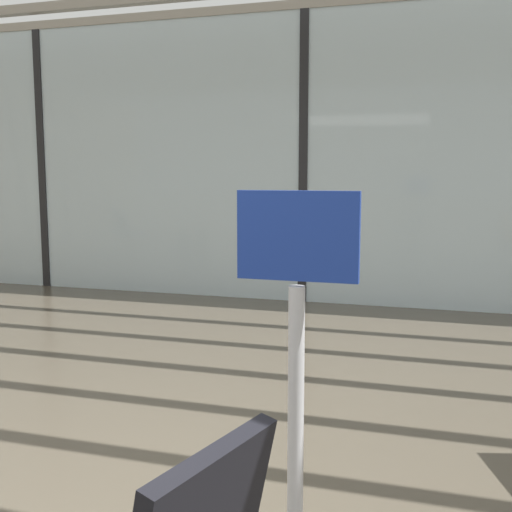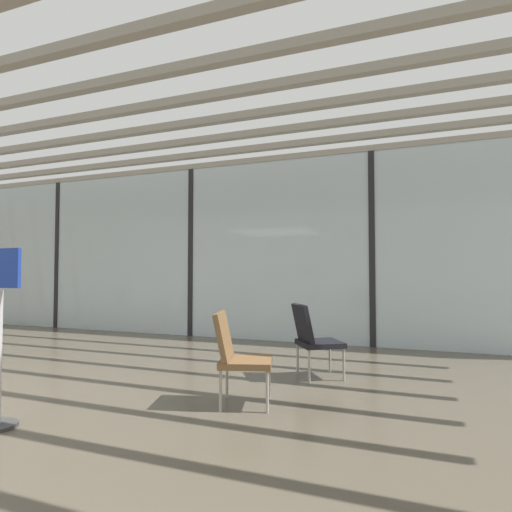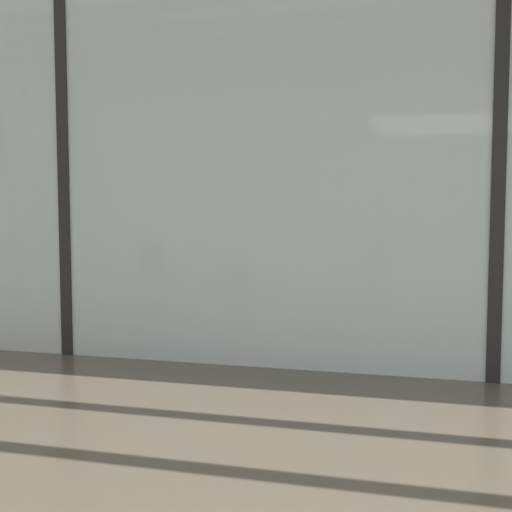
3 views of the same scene
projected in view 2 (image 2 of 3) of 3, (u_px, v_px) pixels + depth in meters
glass_curtain_wall at (192, 252)px, 8.47m from camera, size 14.00×0.08×3.32m
window_mullion_0 at (58, 255)px, 9.74m from camera, size 0.10×0.12×3.32m
window_mullion_1 at (192, 252)px, 8.47m from camera, size 0.10×0.12×3.32m
window_mullion_2 at (372, 248)px, 7.20m from camera, size 0.10×0.12×3.32m
ceiling_slats at (63, 108)px, 5.47m from camera, size 13.72×6.72×0.10m
parked_airplane at (285, 242)px, 12.50m from camera, size 13.22×4.31×4.31m
lounge_chair_0 at (237, 352)px, 4.01m from camera, size 0.64×0.61×0.87m
lounge_chair_3 at (313, 336)px, 5.03m from camera, size 0.70×0.69×0.87m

